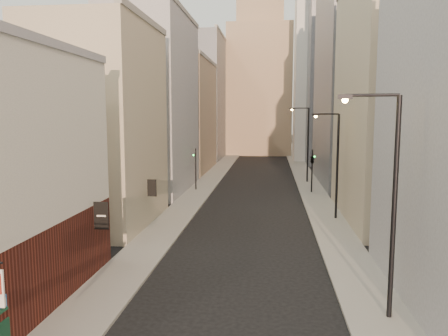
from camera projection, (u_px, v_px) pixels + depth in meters
sidewalk_left at (215, 175)px, 64.07m from camera, size 3.00×140.00×0.15m
sidewalk_right at (304, 176)px, 62.68m from camera, size 3.00×140.00×0.15m
left_bldg_beige at (100, 126)px, 35.06m from camera, size 8.00×12.00×16.00m
left_bldg_grey at (153, 105)px, 50.60m from camera, size 8.00×16.00×20.00m
left_bldg_tan at (184, 117)px, 68.54m from camera, size 8.00×18.00×17.00m
left_bldg_wingrid at (203, 99)px, 87.84m from camera, size 8.00×20.00×24.00m
right_bldg_beige at (397, 102)px, 36.20m from camera, size 8.00×16.00×20.00m
right_bldg_wingrid at (353, 82)px, 55.56m from camera, size 8.00×20.00×26.00m
highrise at (361, 23)px, 80.98m from camera, size 21.00×23.00×51.20m
clock_tower at (260, 75)px, 97.81m from camera, size 14.00×14.00×44.90m
white_tower at (316, 63)px, 82.71m from camera, size 8.00×8.00×41.50m
streetlamp_near at (388, 194)px, 18.55m from camera, size 2.58×0.53×9.84m
streetlamp_mid at (335, 160)px, 36.65m from camera, size 2.34×0.71×9.03m
streetlamp_far at (306, 140)px, 56.62m from camera, size 2.54×0.69×9.78m
traffic_light_left at (196, 161)px, 50.93m from camera, size 0.57×0.48×5.00m
traffic_light_right at (312, 159)px, 49.11m from camera, size 0.75×0.75×5.00m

